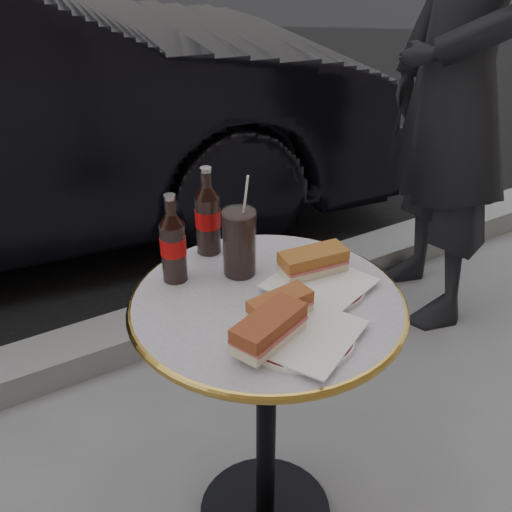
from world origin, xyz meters
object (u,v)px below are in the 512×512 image
plate_right (319,286)px  cola_glass (239,243)px  cola_bottle_left (173,238)px  cola_bottle_right (207,211)px  bistro_table (266,420)px  plate_left (299,336)px  pedestrian (457,82)px

plate_right → cola_glass: bearing=129.2°
cola_bottle_left → cola_bottle_right: (0.13, 0.08, 0.00)m
plate_right → cola_glass: (-0.12, 0.15, 0.08)m
bistro_table → cola_bottle_right: bearing=93.0°
cola_bottle_left → cola_bottle_right: size_ratio=0.96×
plate_left → cola_bottle_left: (-0.12, 0.33, 0.10)m
bistro_table → cola_glass: size_ratio=4.50×
plate_left → cola_bottle_left: size_ratio=1.05×
cola_bottle_left → cola_bottle_right: bearing=30.8°
plate_left → cola_glass: size_ratio=1.40×
cola_glass → plate_right: bearing=-50.8°
plate_left → cola_bottle_left: bearing=110.4°
plate_left → plate_right: (0.14, 0.13, -0.00)m
cola_glass → plate_left: bearing=-93.8°
bistro_table → plate_right: size_ratio=3.47×
plate_right → cola_glass: size_ratio=1.30×
plate_left → cola_bottle_right: size_ratio=1.01×
plate_left → pedestrian: bearing=32.3°
plate_left → bistro_table: bearing=84.0°
plate_right → cola_bottle_left: size_ratio=0.98×
cola_bottle_right → cola_bottle_left: bearing=-149.2°
cola_bottle_right → cola_glass: cola_bottle_right is taller
cola_glass → bistro_table: bearing=-91.3°
bistro_table → cola_glass: 0.47m
cola_bottle_left → pedestrian: 1.33m
plate_right → bistro_table: bearing=171.1°
cola_bottle_left → cola_bottle_right: cola_bottle_right is taller
cola_bottle_left → cola_glass: bearing=-20.1°
plate_right → cola_bottle_left: (-0.27, 0.20, 0.10)m
cola_bottle_left → pedestrian: bearing=17.1°
bistro_table → plate_left: 0.40m
bistro_table → pedestrian: bearing=26.9°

